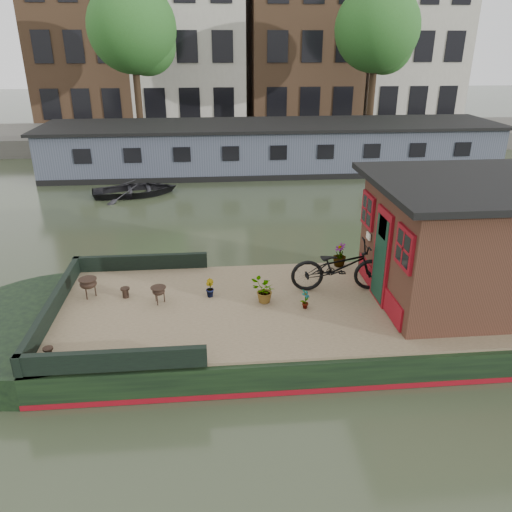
{
  "coord_description": "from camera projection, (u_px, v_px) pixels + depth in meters",
  "views": [
    {
      "loc": [
        -2.83,
        -8.66,
        5.44
      ],
      "look_at": [
        -1.99,
        0.5,
        1.49
      ],
      "focal_mm": 35.0,
      "sensor_mm": 36.0,
      "label": 1
    }
  ],
  "objects": [
    {
      "name": "potted_plant_c",
      "position": [
        264.0,
        291.0,
        9.88
      ],
      "size": [
        0.61,
        0.59,
        0.51
      ],
      "primitive_type": "imported",
      "rotation": [
        0.0,
        0.0,
        3.75
      ],
      "color": "#AD4032",
      "rests_on": "houseboat_deck"
    },
    {
      "name": "houseboat_deck",
      "position": [
        356.0,
        301.0,
        10.06
      ],
      "size": [
        11.8,
        3.8,
        0.05
      ],
      "primitive_type": "cube",
      "color": "#7F6E4F",
      "rests_on": "houseboat_hull"
    },
    {
      "name": "houseboat_hull",
      "position": [
        291.0,
        320.0,
        10.09
      ],
      "size": [
        14.01,
        4.02,
        0.6
      ],
      "color": "black",
      "rests_on": "ground"
    },
    {
      "name": "potted_plant_d",
      "position": [
        340.0,
        255.0,
        11.51
      ],
      "size": [
        0.35,
        0.35,
        0.55
      ],
      "primitive_type": "imported",
      "rotation": [
        0.0,
        0.0,
        4.86
      ],
      "color": "brown",
      "rests_on": "houseboat_deck"
    },
    {
      "name": "townhouse_row",
      "position": [
        251.0,
        1.0,
        32.37
      ],
      "size": [
        27.25,
        8.0,
        16.5
      ],
      "color": "brown",
      "rests_on": "ground"
    },
    {
      "name": "bicycle",
      "position": [
        339.0,
        267.0,
        10.3
      ],
      "size": [
        2.02,
        0.78,
        1.05
      ],
      "primitive_type": "imported",
      "rotation": [
        0.0,
        0.0,
        1.53
      ],
      "color": "black",
      "rests_on": "houseboat_deck"
    },
    {
      "name": "cabin",
      "position": [
        471.0,
        240.0,
        9.75
      ],
      "size": [
        4.0,
        3.5,
        2.42
      ],
      "color": "#301C12",
      "rests_on": "houseboat_deck"
    },
    {
      "name": "brazier_front",
      "position": [
        159.0,
        295.0,
        9.89
      ],
      "size": [
        0.33,
        0.33,
        0.35
      ],
      "primitive_type": null,
      "rotation": [
        0.0,
        0.0,
        0.0
      ],
      "color": "black",
      "rests_on": "houseboat_deck"
    },
    {
      "name": "potted_plant_b",
      "position": [
        210.0,
        288.0,
        10.15
      ],
      "size": [
        0.23,
        0.25,
        0.37
      ],
      "primitive_type": "imported",
      "rotation": [
        0.0,
        0.0,
        1.97
      ],
      "color": "brown",
      "rests_on": "houseboat_deck"
    },
    {
      "name": "quay",
      "position": [
        259.0,
        136.0,
        28.89
      ],
      "size": [
        60.0,
        6.0,
        0.9
      ],
      "primitive_type": "cube",
      "color": "#47443F",
      "rests_on": "ground"
    },
    {
      "name": "dinghy",
      "position": [
        135.0,
        187.0,
        19.18
      ],
      "size": [
        3.59,
        2.89,
        0.66
      ],
      "primitive_type": "imported",
      "rotation": [
        0.0,
        0.0,
        1.78
      ],
      "color": "black",
      "rests_on": "ground"
    },
    {
      "name": "brazier_rear",
      "position": [
        89.0,
        288.0,
        10.12
      ],
      "size": [
        0.43,
        0.43,
        0.41
      ],
      "primitive_type": null,
      "rotation": [
        0.0,
        0.0,
        0.16
      ],
      "color": "black",
      "rests_on": "houseboat_deck"
    },
    {
      "name": "potted_plant_a",
      "position": [
        305.0,
        299.0,
        9.67
      ],
      "size": [
        0.24,
        0.25,
        0.4
      ],
      "primitive_type": "imported",
      "rotation": [
        0.0,
        0.0,
        0.9
      ],
      "color": "brown",
      "rests_on": "houseboat_deck"
    },
    {
      "name": "tree_right",
      "position": [
        379.0,
        33.0,
        25.95
      ],
      "size": [
        4.4,
        4.4,
        7.4
      ],
      "color": "#332316",
      "rests_on": "quay"
    },
    {
      "name": "tree_left",
      "position": [
        136.0,
        32.0,
        24.91
      ],
      "size": [
        4.4,
        4.4,
        7.4
      ],
      "color": "#332316",
      "rests_on": "quay"
    },
    {
      "name": "ground",
      "position": [
        354.0,
        328.0,
        10.31
      ],
      "size": [
        120.0,
        120.0,
        0.0
      ],
      "primitive_type": "plane",
      "color": "#313B26",
      "rests_on": "ground"
    },
    {
      "name": "bow_bulwark",
      "position": [
        99.0,
        304.0,
        9.56
      ],
      "size": [
        3.0,
        4.0,
        0.35
      ],
      "color": "black",
      "rests_on": "houseboat_deck"
    },
    {
      "name": "bollard_port",
      "position": [
        125.0,
        293.0,
        10.13
      ],
      "size": [
        0.19,
        0.19,
        0.21
      ],
      "primitive_type": "cylinder",
      "color": "black",
      "rests_on": "houseboat_deck"
    },
    {
      "name": "bollard_stbd",
      "position": [
        49.0,
        353.0,
        8.19
      ],
      "size": [
        0.17,
        0.17,
        0.19
      ],
      "primitive_type": "cylinder",
      "color": "black",
      "rests_on": "houseboat_deck"
    },
    {
      "name": "far_houseboat",
      "position": [
        273.0,
        149.0,
        22.74
      ],
      "size": [
        20.4,
        4.4,
        2.11
      ],
      "color": "#43495A",
      "rests_on": "ground"
    }
  ]
}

